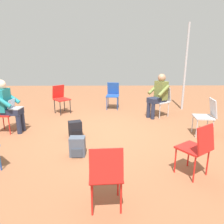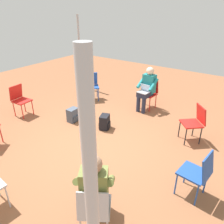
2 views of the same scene
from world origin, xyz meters
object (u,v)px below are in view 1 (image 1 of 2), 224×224
object	(u,v)px
person_in_olive	(158,93)
chair_west	(106,173)
chair_north	(2,112)
chair_northeast	(61,97)
person_with_laptop	(7,104)
chair_southwest	(197,146)
chair_south	(207,115)
backpack_near_laptop_user	(78,147)
chair_east	(113,94)
backpack_by_empty_chair	(75,130)
chair_southeast	(162,99)

from	to	relation	value
person_in_olive	chair_west	bearing A→B (deg)	127.24
chair_north	chair_northeast	bearing A→B (deg)	152.55
chair_northeast	person_in_olive	size ratio (longest dim) A/B	0.69
chair_north	person_with_laptop	distance (m)	0.26
chair_southwest	chair_south	world-z (taller)	same
chair_west	backpack_near_laptop_user	bearing A→B (deg)	107.18
chair_southwest	chair_west	bearing A→B (deg)	172.53
chair_northeast	person_with_laptop	xyz separation A→B (m)	(-1.61, 0.86, 0.20)
chair_west	chair_east	xyz separation A→B (m)	(4.77, -0.15, 0.00)
chair_southwest	person_with_laptop	bearing A→B (deg)	117.09
chair_southwest	backpack_near_laptop_user	bearing A→B (deg)	124.57
chair_east	person_in_olive	xyz separation A→B (m)	(-0.97, -1.28, 0.20)
chair_north	backpack_near_laptop_user	world-z (taller)	chair_north
chair_southwest	backpack_by_empty_chair	bearing A→B (deg)	107.08
chair_south	chair_southeast	xyz separation A→B (m)	(1.53, 0.64, 0.00)
person_in_olive	chair_southeast	bearing A→B (deg)	-90.00
chair_east	chair_northeast	world-z (taller)	same
chair_southwest	chair_southeast	distance (m)	3.19
chair_southwest	person_with_laptop	xyz separation A→B (m)	(1.92, 3.66, 0.20)
person_in_olive	backpack_near_laptop_user	size ratio (longest dim) A/B	3.44
chair_east	backpack_near_laptop_user	xyz separation A→B (m)	(-3.36, 0.70, -0.34)
person_with_laptop	backpack_near_laptop_user	world-z (taller)	person_with_laptop
chair_east	backpack_near_laptop_user	world-z (taller)	chair_east
chair_southwest	chair_north	size ratio (longest dim) A/B	1.00
chair_southwest	person_in_olive	size ratio (longest dim) A/B	0.69
chair_east	chair_northeast	size ratio (longest dim) A/B	1.00
chair_southeast	chair_north	bearing A→B (deg)	74.93
chair_south	person_with_laptop	xyz separation A→B (m)	(0.27, 4.52, 0.20)
chair_west	backpack_near_laptop_user	distance (m)	1.55
backpack_near_laptop_user	person_with_laptop	bearing A→B (deg)	55.19
chair_north	chair_northeast	xyz separation A→B (m)	(1.60, -1.03, 0.00)
chair_east	person_with_laptop	world-z (taller)	person_with_laptop
chair_southwest	chair_west	size ratio (longest dim) A/B	1.00
backpack_by_empty_chair	chair_northeast	bearing A→B (deg)	20.51
person_with_laptop	chair_north	bearing A→B (deg)	-90.00
chair_southwest	person_in_olive	world-z (taller)	person_in_olive
chair_north	chair_east	world-z (taller)	same
chair_southwest	chair_northeast	xyz separation A→B (m)	(3.54, 2.80, 0.00)
chair_east	person_with_laptop	size ratio (longest dim) A/B	0.69
chair_west	backpack_near_laptop_user	world-z (taller)	chair_west
backpack_near_laptop_user	chair_north	bearing A→B (deg)	57.28
chair_west	chair_northeast	bearing A→B (deg)	104.83
chair_northeast	person_with_laptop	world-z (taller)	person_with_laptop
chair_north	chair_east	xyz separation A→B (m)	(2.12, -2.62, 0.00)
chair_east	chair_west	bearing A→B (deg)	94.96
chair_southwest	person_in_olive	bearing A→B (deg)	53.43
chair_east	backpack_near_laptop_user	bearing A→B (deg)	85.04
chair_south	chair_northeast	world-z (taller)	same
chair_south	backpack_by_empty_chair	distance (m)	2.96
person_with_laptop	chair_west	bearing A→B (deg)	46.46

